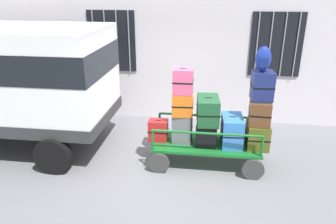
% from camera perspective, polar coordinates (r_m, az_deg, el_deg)
% --- Properties ---
extents(ground_plane, '(40.00, 40.00, 0.00)m').
position_cam_1_polar(ground_plane, '(6.33, 0.31, -10.08)').
color(ground_plane, slate).
extents(building_wall, '(12.00, 0.38, 5.00)m').
position_cam_1_polar(building_wall, '(8.16, 2.91, 15.73)').
color(building_wall, silver).
rests_on(building_wall, ground).
extents(van, '(4.27, 2.15, 2.56)m').
position_cam_1_polar(van, '(7.49, -26.76, 5.87)').
color(van, white).
rests_on(van, ground).
extents(luggage_cart, '(2.13, 1.03, 0.45)m').
position_cam_1_polar(luggage_cart, '(6.42, 6.73, -6.06)').
color(luggage_cart, '#146023').
rests_on(luggage_cart, ground).
extents(cart_railing, '(2.02, 0.89, 0.42)m').
position_cam_1_polar(cart_railing, '(6.23, 6.90, -2.58)').
color(cart_railing, '#146023').
rests_on(cart_railing, luggage_cart).
extents(suitcase_left_bottom, '(0.38, 0.27, 0.43)m').
position_cam_1_polar(suitcase_left_bottom, '(6.34, -1.74, -3.25)').
color(suitcase_left_bottom, '#B21E1E').
rests_on(suitcase_left_bottom, luggage_cart).
extents(suitcase_midleft_bottom, '(0.39, 0.32, 0.57)m').
position_cam_1_polar(suitcase_midleft_bottom, '(6.24, 2.52, -2.96)').
color(suitcase_midleft_bottom, slate).
rests_on(suitcase_midleft_bottom, luggage_cart).
extents(suitcase_midleft_middle, '(0.41, 0.38, 0.43)m').
position_cam_1_polar(suitcase_midleft_middle, '(6.07, 2.62, 1.42)').
color(suitcase_midleft_middle, orange).
rests_on(suitcase_midleft_middle, suitcase_midleft_bottom).
extents(suitcase_midleft_top, '(0.37, 0.36, 0.47)m').
position_cam_1_polar(suitcase_midleft_top, '(5.93, 2.69, 5.50)').
color(suitcase_midleft_top, '#CC4C72').
rests_on(suitcase_midleft_top, suitcase_midleft_middle).
extents(suitcase_center_bottom, '(0.41, 0.61, 0.44)m').
position_cam_1_polar(suitcase_center_bottom, '(6.30, 6.85, -3.52)').
color(suitcase_center_bottom, black).
rests_on(suitcase_center_bottom, luggage_cart).
extents(suitcase_center_middle, '(0.46, 0.67, 0.49)m').
position_cam_1_polar(suitcase_center_middle, '(6.09, 7.04, 0.33)').
color(suitcase_center_middle, '#194C28').
rests_on(suitcase_center_middle, suitcase_center_bottom).
extents(suitcase_midright_bottom, '(0.42, 0.65, 0.57)m').
position_cam_1_polar(suitcase_midright_bottom, '(6.28, 11.20, -3.23)').
color(suitcase_midright_bottom, '#3372C6').
rests_on(suitcase_midright_bottom, luggage_cart).
extents(suitcase_right_bottom, '(0.42, 0.56, 0.48)m').
position_cam_1_polar(suitcase_right_bottom, '(6.32, 15.47, -3.94)').
color(suitcase_right_bottom, '#4C5119').
rests_on(suitcase_right_bottom, luggage_cart).
extents(suitcase_right_middle, '(0.42, 0.53, 0.45)m').
position_cam_1_polar(suitcase_right_middle, '(6.16, 15.88, 0.02)').
color(suitcase_right_middle, brown).
rests_on(suitcase_right_middle, suitcase_right_bottom).
extents(suitcase_right_top, '(0.40, 0.39, 0.53)m').
position_cam_1_polar(suitcase_right_top, '(6.03, 16.31, 4.46)').
color(suitcase_right_top, navy).
rests_on(suitcase_right_top, suitcase_right_middle).
extents(backpack, '(0.27, 0.22, 0.44)m').
position_cam_1_polar(backpack, '(5.88, 16.47, 8.94)').
color(backpack, navy).
rests_on(backpack, suitcase_right_top).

